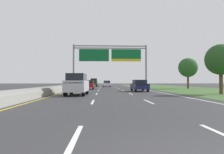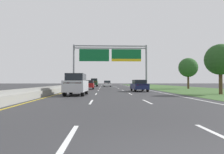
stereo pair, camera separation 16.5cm
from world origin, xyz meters
name	(u,v)px [view 2 (the right image)]	position (x,y,z in m)	size (l,w,h in m)	color
ground_plane	(109,89)	(0.00, 35.00, 0.00)	(220.00, 220.00, 0.00)	#333335
lane_striping	(109,89)	(0.00, 34.54, 0.00)	(11.96, 106.00, 0.01)	white
grass_verge_right	(185,89)	(13.95, 35.00, 0.01)	(14.00, 110.00, 0.02)	#3D602D
median_barrier_concrete	(73,87)	(-6.60, 35.00, 0.35)	(0.60, 110.00, 0.85)	gray
overhead_sign_gantry	(110,57)	(0.30, 39.14, 6.27)	(15.06, 0.42, 8.78)	gray
pickup_truck_darkgreen	(94,82)	(-3.70, 55.10, 1.07)	(2.11, 5.44, 2.20)	#193D23
car_red_left_lane_sedan	(89,84)	(-3.67, 33.77, 0.82)	(1.88, 4.42, 1.57)	maroon
car_white_centre_lane_sedan	(107,84)	(-0.16, 50.66, 0.82)	(1.90, 4.43, 1.57)	silver
car_silver_left_lane_suv	(76,84)	(-3.72, 17.39, 1.10)	(2.02, 4.75, 2.11)	#B2B5BA
car_navy_right_lane_sedan	(139,85)	(3.78, 25.06, 0.82)	(1.93, 4.45, 1.57)	#161E47
roadside_tree_near	(220,60)	(11.09, 17.97, 3.61)	(3.20, 3.20, 5.24)	#4C3823
roadside_tree_mid	(188,68)	(14.64, 35.12, 3.93)	(3.54, 3.54, 5.72)	#4C3823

